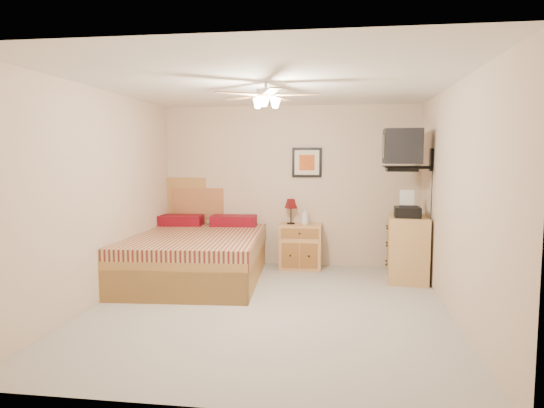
% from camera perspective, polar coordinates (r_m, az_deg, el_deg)
% --- Properties ---
extents(floor, '(4.50, 4.50, 0.00)m').
position_cam_1_polar(floor, '(5.65, -0.38, -12.07)').
color(floor, '#9D988E').
rests_on(floor, ground).
extents(ceiling, '(4.00, 4.50, 0.04)m').
position_cam_1_polar(ceiling, '(5.44, -0.40, 13.90)').
color(ceiling, white).
rests_on(ceiling, ground).
extents(wall_back, '(4.00, 0.04, 2.50)m').
position_cam_1_polar(wall_back, '(7.63, 2.09, 2.13)').
color(wall_back, '#C6AC92').
rests_on(wall_back, ground).
extents(wall_front, '(4.00, 0.04, 2.50)m').
position_cam_1_polar(wall_front, '(3.21, -6.30, -2.84)').
color(wall_front, '#C6AC92').
rests_on(wall_front, ground).
extents(wall_left, '(0.04, 4.50, 2.50)m').
position_cam_1_polar(wall_left, '(6.03, -19.55, 0.86)').
color(wall_left, '#C6AC92').
rests_on(wall_left, ground).
extents(wall_right, '(0.04, 4.50, 2.50)m').
position_cam_1_polar(wall_right, '(5.48, 20.78, 0.36)').
color(wall_right, '#C6AC92').
rests_on(wall_right, ground).
extents(bed, '(1.95, 2.47, 1.52)m').
position_cam_1_polar(bed, '(6.82, -9.15, -2.49)').
color(bed, '#AB753F').
rests_on(bed, ground).
extents(nightstand, '(0.64, 0.48, 0.68)m').
position_cam_1_polar(nightstand, '(7.48, 3.39, -4.98)').
color(nightstand, '#B67846').
rests_on(nightstand, ground).
extents(table_lamp, '(0.25, 0.25, 0.39)m').
position_cam_1_polar(table_lamp, '(7.45, 2.24, -0.87)').
color(table_lamp, '#590C0D').
rests_on(table_lamp, nightstand).
extents(lotion_bottle, '(0.11, 0.11, 0.26)m').
position_cam_1_polar(lotion_bottle, '(7.36, 3.93, -1.44)').
color(lotion_bottle, silver).
rests_on(lotion_bottle, nightstand).
extents(framed_picture, '(0.46, 0.04, 0.46)m').
position_cam_1_polar(framed_picture, '(7.57, 4.13, 4.89)').
color(framed_picture, black).
rests_on(framed_picture, wall_back).
extents(dresser, '(0.58, 0.80, 0.89)m').
position_cam_1_polar(dresser, '(6.99, 15.70, -5.04)').
color(dresser, tan).
rests_on(dresser, ground).
extents(fax_machine, '(0.36, 0.38, 0.37)m').
position_cam_1_polar(fax_machine, '(6.80, 15.66, 0.02)').
color(fax_machine, black).
rests_on(fax_machine, dresser).
extents(magazine_lower, '(0.24, 0.30, 0.03)m').
position_cam_1_polar(magazine_lower, '(7.20, 15.25, -1.03)').
color(magazine_lower, '#A89E89').
rests_on(magazine_lower, dresser).
extents(magazine_upper, '(0.19, 0.25, 0.02)m').
position_cam_1_polar(magazine_upper, '(7.19, 15.20, -0.87)').
color(magazine_upper, gray).
rests_on(magazine_upper, magazine_lower).
extents(wall_tv, '(0.56, 0.46, 0.58)m').
position_cam_1_polar(wall_tv, '(6.73, 16.35, 6.20)').
color(wall_tv, black).
rests_on(wall_tv, wall_right).
extents(ceiling_fan, '(1.14, 1.14, 0.28)m').
position_cam_1_polar(ceiling_fan, '(5.22, -0.73, 12.69)').
color(ceiling_fan, white).
rests_on(ceiling_fan, ceiling).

